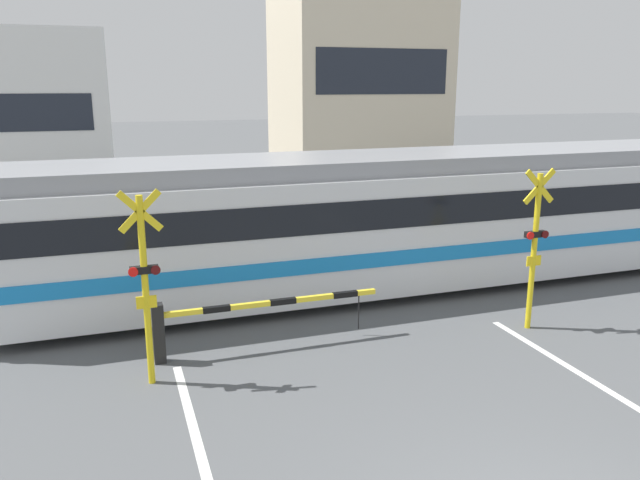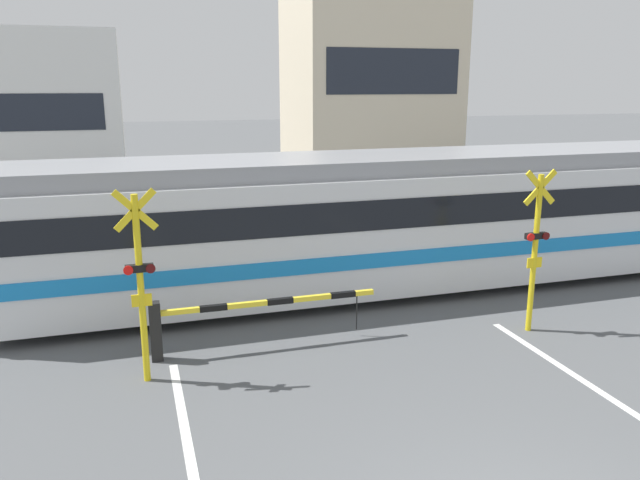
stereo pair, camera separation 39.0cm
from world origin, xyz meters
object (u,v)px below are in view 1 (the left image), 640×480
(crossing_signal_left, at_px, (145,280))
(crossing_signal_right, at_px, (535,242))
(commuter_train, at_px, (452,212))
(crossing_barrier_near, at_px, (223,317))
(crossing_barrier_far, at_px, (347,228))
(pedestrian, at_px, (258,200))

(crossing_signal_left, height_order, crossing_signal_right, same)
(commuter_train, relative_size, crossing_signal_right, 6.53)
(crossing_barrier_near, height_order, crossing_barrier_far, same)
(crossing_barrier_far, bearing_deg, crossing_barrier_near, -128.59)
(crossing_barrier_near, distance_m, crossing_signal_left, 1.86)
(pedestrian, bearing_deg, crossing_signal_left, -112.54)
(crossing_signal_left, bearing_deg, crossing_barrier_near, 29.38)
(crossing_barrier_far, distance_m, pedestrian, 4.03)
(crossing_signal_right, height_order, pedestrian, crossing_signal_right)
(commuter_train, distance_m, crossing_signal_right, 3.35)
(crossing_signal_left, xyz_separation_m, pedestrian, (4.24, 10.22, -0.74))
(commuter_train, bearing_deg, pedestrian, 115.25)
(crossing_signal_left, xyz_separation_m, crossing_signal_right, (7.35, 0.00, 0.00))
(commuter_train, relative_size, crossing_barrier_far, 5.00)
(crossing_signal_right, bearing_deg, pedestrian, 106.89)
(crossing_barrier_near, bearing_deg, crossing_signal_left, -150.62)
(commuter_train, distance_m, crossing_barrier_near, 6.75)
(crossing_signal_right, bearing_deg, commuter_train, 87.60)
(crossing_barrier_near, bearing_deg, pedestrian, 72.93)
(commuter_train, xyz_separation_m, crossing_signal_right, (-0.14, -3.34, 0.06))
(crossing_signal_right, relative_size, pedestrian, 1.81)
(crossing_signal_right, bearing_deg, crossing_signal_left, 180.00)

